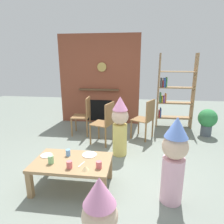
# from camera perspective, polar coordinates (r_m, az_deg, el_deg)

# --- Properties ---
(ground_plane) EXTENTS (12.00, 12.00, 0.00)m
(ground_plane) POSITION_cam_1_polar(r_m,az_deg,el_deg) (3.29, -3.64, -16.96)
(ground_plane) COLOR gray
(brick_fireplace_feature) EXTENTS (2.20, 0.28, 2.40)m
(brick_fireplace_feature) POSITION_cam_1_polar(r_m,az_deg,el_deg) (5.45, -3.66, 9.31)
(brick_fireplace_feature) COLOR brown
(brick_fireplace_feature) RESTS_ON ground_plane
(bookshelf) EXTENTS (0.90, 0.28, 1.90)m
(bookshelf) POSITION_cam_1_polar(r_m,az_deg,el_deg) (5.28, 17.34, 5.22)
(bookshelf) COLOR #9E7A51
(bookshelf) RESTS_ON ground_plane
(coffee_table) EXTENTS (1.05, 0.65, 0.41)m
(coffee_table) POSITION_cam_1_polar(r_m,az_deg,el_deg) (2.82, -11.58, -14.94)
(coffee_table) COLOR #9E7A51
(coffee_table) RESTS_ON ground_plane
(paper_cup_near_left) EXTENTS (0.08, 0.08, 0.09)m
(paper_cup_near_left) POSITION_cam_1_polar(r_m,az_deg,el_deg) (2.56, -3.88, -15.16)
(paper_cup_near_left) COLOR #E5666B
(paper_cup_near_left) RESTS_ON coffee_table
(paper_cup_near_right) EXTENTS (0.07, 0.07, 0.11)m
(paper_cup_near_right) POSITION_cam_1_polar(r_m,az_deg,el_deg) (2.78, -17.49, -13.15)
(paper_cup_near_right) COLOR #8CD18C
(paper_cup_near_right) RESTS_ON coffee_table
(paper_cup_center) EXTENTS (0.06, 0.06, 0.09)m
(paper_cup_center) POSITION_cam_1_polar(r_m,az_deg,el_deg) (2.92, -12.75, -11.55)
(paper_cup_center) COLOR #669EE0
(paper_cup_center) RESTS_ON coffee_table
(paper_cup_far_left) EXTENTS (0.07, 0.07, 0.10)m
(paper_cup_far_left) POSITION_cam_1_polar(r_m,az_deg,el_deg) (2.61, -12.39, -14.83)
(paper_cup_far_left) COLOR #E5666B
(paper_cup_far_left) RESTS_ON coffee_table
(paper_plate_front) EXTENTS (0.16, 0.16, 0.01)m
(paper_plate_front) POSITION_cam_1_polar(r_m,az_deg,el_deg) (3.02, -18.68, -11.95)
(paper_plate_front) COLOR white
(paper_plate_front) RESTS_ON coffee_table
(paper_plate_rear) EXTENTS (0.21, 0.21, 0.01)m
(paper_plate_rear) POSITION_cam_1_polar(r_m,az_deg,el_deg) (2.90, -6.60, -12.32)
(paper_plate_rear) COLOR white
(paper_plate_rear) RESTS_ON coffee_table
(birthday_cake_slice) EXTENTS (0.10, 0.10, 0.06)m
(birthday_cake_slice) POSITION_cam_1_polar(r_m,az_deg,el_deg) (2.54, -7.86, -15.97)
(birthday_cake_slice) COLOR #EAC68C
(birthday_cake_slice) RESTS_ON coffee_table
(table_fork) EXTENTS (0.06, 0.15, 0.01)m
(table_fork) POSITION_cam_1_polar(r_m,az_deg,el_deg) (2.68, -8.95, -14.91)
(table_fork) COLOR silver
(table_fork) RESTS_ON coffee_table
(child_in_pink) EXTENTS (0.31, 0.31, 1.12)m
(child_in_pink) POSITION_cam_1_polar(r_m,az_deg,el_deg) (2.52, 17.72, -12.95)
(child_in_pink) COLOR #EAB2C6
(child_in_pink) RESTS_ON ground_plane
(child_by_the_chairs) EXTENTS (0.31, 0.31, 1.12)m
(child_by_the_chairs) POSITION_cam_1_polar(r_m,az_deg,el_deg) (3.57, 2.34, -3.76)
(child_by_the_chairs) COLOR #E0CC66
(child_by_the_chairs) RESTS_ON ground_plane
(dining_chair_left) EXTENTS (0.42, 0.42, 0.90)m
(dining_chair_left) POSITION_cam_1_polar(r_m,az_deg,el_deg) (4.63, -8.07, -0.48)
(dining_chair_left) COLOR olive
(dining_chair_left) RESTS_ON ground_plane
(dining_chair_middle) EXTENTS (0.50, 0.50, 0.90)m
(dining_chair_middle) POSITION_cam_1_polar(r_m,az_deg,el_deg) (4.05, -1.87, -2.62)
(dining_chair_middle) COLOR olive
(dining_chair_middle) RESTS_ON ground_plane
(dining_chair_right) EXTENTS (0.54, 0.54, 0.90)m
(dining_chair_right) POSITION_cam_1_polar(r_m,az_deg,el_deg) (4.37, 10.00, -1.49)
(dining_chair_right) COLOR olive
(dining_chair_right) RESTS_ON ground_plane
(potted_plant_tall) EXTENTS (0.43, 0.43, 0.64)m
(potted_plant_tall) POSITION_cam_1_polar(r_m,az_deg,el_deg) (5.04, 26.18, -2.14)
(potted_plant_tall) COLOR #4C5660
(potted_plant_tall) RESTS_ON ground_plane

